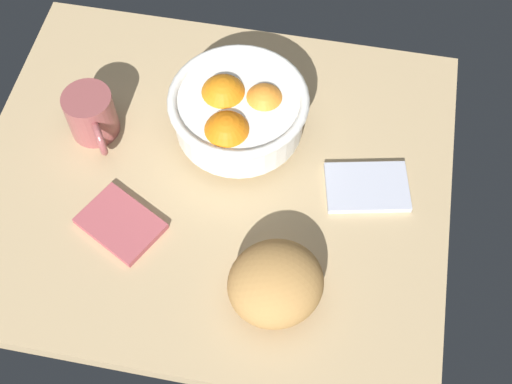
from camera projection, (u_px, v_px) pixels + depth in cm
name	position (u px, v px, depth cm)	size (l,w,h in cm)	color
ground_plane	(212.00, 181.00, 112.95)	(77.66, 66.18, 3.00)	tan
fruit_bowl	(238.00, 111.00, 110.52)	(22.89, 22.89, 11.18)	white
bread_loaf	(276.00, 283.00, 97.41)	(14.14, 13.40, 8.79)	#B78447
napkin_folded	(367.00, 187.00, 110.00)	(13.31, 9.03, 1.07)	silver
napkin_spare	(121.00, 224.00, 106.54)	(12.37, 8.79, 1.21)	#AF4F55
mug	(92.00, 115.00, 112.64)	(9.10, 11.39, 8.52)	#944B4B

